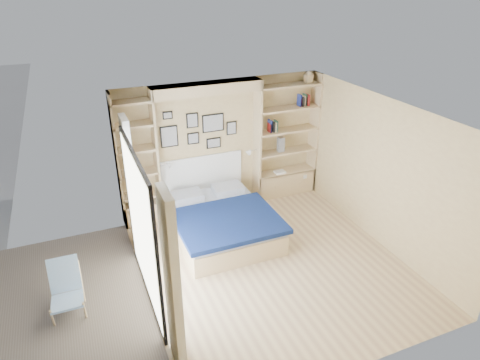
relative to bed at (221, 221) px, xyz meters
name	(u,v)px	position (x,y,z in m)	size (l,w,h in m)	color
ground	(270,262)	(0.45, -1.08, -0.28)	(4.50, 4.50, 0.00)	#CFB37F
room_shell	(215,170)	(0.06, 0.44, 0.80)	(4.50, 4.50, 4.50)	tan
bed	(221,221)	(0.00, 0.00, 0.00)	(1.72, 2.23, 1.07)	tan
photo_gallery	(198,130)	(0.00, 1.15, 1.33)	(1.48, 0.02, 0.82)	black
reading_lamps	(210,158)	(0.15, 0.92, 0.83)	(1.92, 0.12, 0.15)	silver
shelf_decor	(279,117)	(1.60, 0.99, 1.43)	(3.55, 0.23, 2.03)	#A51E1E
deck	(28,325)	(-3.15, -1.08, -0.28)	(3.20, 4.00, 0.05)	#6B5C4F
deck_chair	(66,289)	(-2.61, -0.94, 0.07)	(0.44, 0.72, 0.72)	tan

